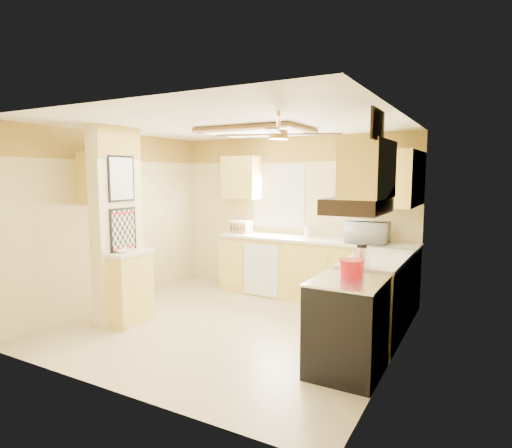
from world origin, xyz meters
The scene contains 34 objects.
floor centered at (0.00, 0.00, 0.00)m, with size 4.00×4.00×0.00m, color beige.
ceiling centered at (0.00, 0.00, 2.50)m, with size 4.00×4.00×0.00m, color white.
wall_back centered at (0.00, 1.90, 1.25)m, with size 4.00×4.00×0.00m, color #E1CB89.
wall_front centered at (0.00, -1.90, 1.25)m, with size 4.00×4.00×0.00m, color #E1CB89.
wall_left centered at (-2.00, 0.00, 1.25)m, with size 3.80×3.80×0.00m, color #E1CB89.
wall_right centered at (2.00, 0.00, 1.25)m, with size 3.80×3.80×0.00m, color #E1CB89.
wallpaper_border centered at (0.00, 1.88, 2.30)m, with size 4.00×0.02×0.40m, color yellow.
partition_column centered at (-1.35, -0.55, 1.25)m, with size 0.20×0.70×2.50m, color #E1CB89.
partition_ledge centered at (-1.13, -0.55, 0.45)m, with size 0.25×0.55×0.90m, color #FFD962.
ledge_top centered at (-1.13, -0.55, 0.92)m, with size 0.28×0.58×0.04m, color white.
lower_cabinets_back centered at (0.50, 1.60, 0.45)m, with size 3.00×0.60×0.90m, color #FFD962.
lower_cabinets_right centered at (1.70, 0.60, 0.45)m, with size 0.60×1.40×0.90m, color #FFD962.
countertop_back centered at (0.50, 1.59, 0.92)m, with size 3.04×0.64×0.04m, color white.
countertop_right centered at (1.69, 0.60, 0.92)m, with size 0.64×1.44×0.04m, color white.
dishwasher_panel centered at (-0.25, 1.29, 0.43)m, with size 0.58×0.02×0.80m, color white.
window centered at (-0.25, 1.89, 1.55)m, with size 0.92×0.02×1.02m.
upper_cab_back_left centered at (-0.85, 1.72, 1.85)m, with size 0.60×0.35×0.70m, color #FFD962.
upper_cab_back_right centered at (1.55, 1.72, 1.85)m, with size 0.90×0.35×0.70m, color #FFD962.
upper_cab_right centered at (1.82, 1.25, 1.85)m, with size 0.35×1.00×0.70m, color #FFD962.
upper_cab_left_wall centered at (-1.82, -0.25, 1.85)m, with size 0.35×0.75×0.70m, color #FFD962.
upper_cab_over_stove centered at (1.82, -0.55, 1.95)m, with size 0.35×0.76×0.52m, color #FFD962.
stove centered at (1.67, -0.55, 0.46)m, with size 0.68×0.77×0.92m.
range_hood centered at (1.74, -0.55, 1.62)m, with size 0.50×0.76×0.14m, color black.
poster_menu centered at (-1.24, -0.55, 1.85)m, with size 0.02×0.42×0.57m.
poster_nashville centered at (-1.24, -0.55, 1.20)m, with size 0.02×0.42×0.57m.
ceiling_light_panel centered at (0.10, 0.50, 2.46)m, with size 1.35×0.95×0.06m.
ceiling_fan centered at (1.00, -0.70, 2.29)m, with size 1.15×1.15×0.26m.
vent_grate centered at (1.98, -0.90, 2.30)m, with size 0.02×0.40×0.25m, color black.
microwave centered at (1.31, 1.57, 1.10)m, with size 0.56×0.38×0.31m, color white.
bowl centered at (-1.16, -0.66, 0.96)m, with size 0.19×0.19×0.05m, color white.
dutch_oven centered at (1.66, -0.40, 1.00)m, with size 0.25×0.25×0.17m.
kettle centered at (1.66, -0.04, 1.05)m, with size 0.16×0.16×0.24m.
dish_rack centered at (-0.79, 1.60, 1.01)m, with size 0.38×0.30×0.20m.
utensil_crock centered at (0.36, 1.70, 1.02)m, with size 0.12×0.12×0.24m.
Camera 1 is at (2.81, -4.43, 1.91)m, focal length 30.00 mm.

